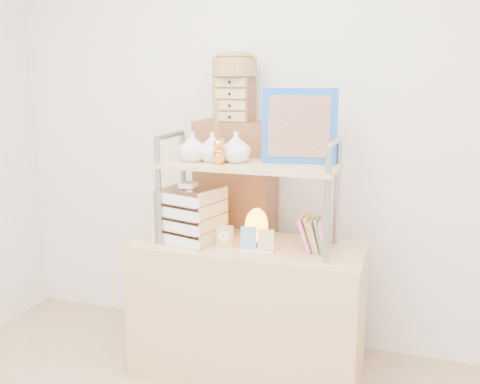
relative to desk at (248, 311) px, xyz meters
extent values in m
cube|color=silver|center=(0.00, 0.50, 0.93)|extent=(3.40, 0.02, 2.60)
cube|color=tan|center=(0.00, 0.00, 0.00)|extent=(1.20, 0.50, 0.75)
cube|color=brown|center=(-0.19, 0.37, 0.30)|extent=(0.46, 0.26, 1.35)
cylinder|color=gray|center=(-0.43, -0.15, 0.65)|extent=(0.03, 0.03, 0.55)
cylinder|color=gray|center=(-0.43, 0.15, 0.65)|extent=(0.03, 0.03, 0.55)
cylinder|color=gray|center=(-0.43, 0.00, 0.93)|extent=(0.03, 0.30, 0.03)
cylinder|color=gray|center=(0.43, -0.15, 0.65)|extent=(0.03, 0.03, 0.55)
cylinder|color=gray|center=(0.43, 0.15, 0.65)|extent=(0.03, 0.03, 0.55)
cylinder|color=gray|center=(0.43, 0.00, 0.93)|extent=(0.03, 0.30, 0.03)
cube|color=tan|center=(0.00, 0.00, 0.79)|extent=(0.90, 0.34, 0.02)
imported|color=silver|center=(-0.29, -0.02, 0.87)|extent=(0.15, 0.15, 0.15)
imported|color=silver|center=(-0.19, 0.00, 0.87)|extent=(0.15, 0.15, 0.15)
imported|color=silver|center=(-0.07, 0.02, 0.88)|extent=(0.15, 0.15, 0.16)
cylinder|color=#233D97|center=(-0.22, 0.12, 0.85)|extent=(0.07, 0.07, 0.10)
cube|color=#134DB4|center=(0.24, 0.10, 0.98)|extent=(0.38, 0.11, 0.37)
cube|color=brown|center=(0.24, 0.09, 0.98)|extent=(0.31, 0.08, 0.31)
cube|color=#E062BD|center=(0.40, 0.00, 0.46)|extent=(0.05, 0.12, 0.17)
cube|color=#68A251|center=(0.37, 0.02, 0.46)|extent=(0.06, 0.12, 0.17)
cube|color=tan|center=(0.35, 0.00, 0.46)|extent=(0.06, 0.13, 0.17)
cube|color=gold|center=(0.33, 0.02, 0.46)|extent=(0.07, 0.14, 0.17)
cube|color=#E062BD|center=(0.31, 0.00, 0.46)|extent=(0.07, 0.14, 0.17)
cube|color=tan|center=(-0.30, -0.05, 0.38)|extent=(0.31, 0.30, 0.01)
cube|color=white|center=(-0.30, -0.17, 0.41)|extent=(0.23, 0.07, 0.05)
cube|color=tan|center=(-0.30, -0.05, 0.45)|extent=(0.31, 0.30, 0.01)
cube|color=white|center=(-0.30, -0.17, 0.48)|extent=(0.23, 0.07, 0.05)
cube|color=tan|center=(-0.30, -0.05, 0.53)|extent=(0.31, 0.30, 0.01)
cube|color=white|center=(-0.30, -0.17, 0.55)|extent=(0.23, 0.07, 0.05)
cube|color=tan|center=(-0.30, -0.05, 0.60)|extent=(0.31, 0.30, 0.01)
cube|color=white|center=(-0.30, -0.17, 0.62)|extent=(0.23, 0.07, 0.05)
cube|color=beige|center=(-0.30, -0.07, 0.68)|extent=(0.08, 0.08, 0.03)
cylinder|color=brown|center=(0.04, 0.01, 0.39)|extent=(0.11, 0.11, 0.02)
ellipsoid|color=orange|center=(0.04, 0.01, 0.48)|extent=(0.13, 0.12, 0.17)
cube|color=tan|center=(-0.09, -0.09, 0.43)|extent=(0.08, 0.04, 0.11)
cylinder|color=white|center=(-0.09, -0.11, 0.44)|extent=(0.06, 0.01, 0.06)
cube|color=white|center=(0.08, -0.10, 0.38)|extent=(0.17, 0.08, 0.01)
cube|color=#1F4E8F|center=(0.03, -0.10, 0.44)|extent=(0.08, 0.04, 0.11)
cube|color=tan|center=(0.12, -0.09, 0.44)|extent=(0.08, 0.04, 0.10)
cube|color=brown|center=(-0.19, 0.35, 1.10)|extent=(0.20, 0.15, 0.25)
cube|color=tan|center=(-0.19, 0.27, 1.01)|extent=(0.18, 0.01, 0.05)
cube|color=tan|center=(-0.19, 0.27, 1.07)|extent=(0.18, 0.01, 0.05)
cube|color=tan|center=(-0.19, 0.27, 1.13)|extent=(0.18, 0.01, 0.05)
cube|color=tan|center=(-0.19, 0.27, 1.19)|extent=(0.18, 0.01, 0.05)
cylinder|color=olive|center=(-0.19, 0.35, 1.28)|extent=(0.25, 0.25, 0.10)
camera|label=1|loc=(0.81, -2.53, 1.24)|focal=40.00mm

